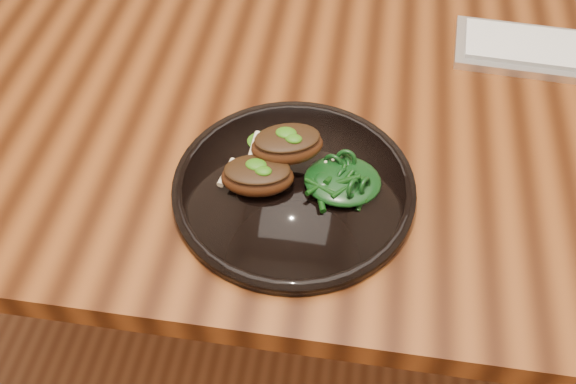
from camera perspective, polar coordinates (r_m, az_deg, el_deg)
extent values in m
plane|color=#512B17|center=(1.58, 4.44, -12.63)|extent=(4.00, 4.00, 0.00)
cube|color=black|center=(0.99, 6.96, 7.05)|extent=(1.60, 0.80, 0.04)
cylinder|color=#371C0C|center=(1.66, -19.91, 7.75)|extent=(0.06, 0.06, 0.71)
cylinder|color=black|center=(0.84, 0.52, 0.34)|extent=(0.32, 0.32, 0.02)
torus|color=black|center=(0.84, 0.52, 0.44)|extent=(0.32, 0.32, 0.02)
cylinder|color=black|center=(0.84, 0.53, 0.59)|extent=(0.21, 0.21, 0.00)
ellipsoid|color=#3B1B0B|center=(0.82, -2.73, 1.32)|extent=(0.10, 0.07, 0.04)
ellipsoid|color=black|center=(0.81, -2.76, 2.00)|extent=(0.09, 0.06, 0.01)
cylinder|color=beige|center=(0.84, -5.46, 1.75)|extent=(0.02, 0.05, 0.01)
ellipsoid|color=#184B08|center=(0.80, -2.78, 2.25)|extent=(0.03, 0.02, 0.01)
ellipsoid|color=#3B1B0B|center=(0.83, -0.07, 4.12)|extent=(0.11, 0.09, 0.04)
ellipsoid|color=black|center=(0.82, -0.07, 4.82)|extent=(0.10, 0.08, 0.01)
cylinder|color=beige|center=(0.84, -3.00, 4.15)|extent=(0.01, 0.05, 0.01)
ellipsoid|color=#184B08|center=(0.82, -0.07, 5.09)|extent=(0.03, 0.02, 0.01)
ellipsoid|color=#184B08|center=(0.88, -1.40, 4.45)|extent=(0.07, 0.05, 0.00)
ellipsoid|color=black|center=(0.83, 4.87, 1.01)|extent=(0.10, 0.09, 0.02)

